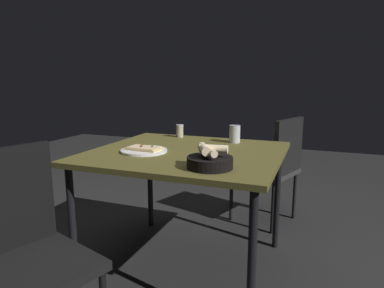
{
  "coord_description": "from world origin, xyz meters",
  "views": [
    {
      "loc": [
        1.81,
        0.73,
        1.17
      ],
      "look_at": [
        0.03,
        0.05,
        0.8
      ],
      "focal_mm": 31.49,
      "sensor_mm": 36.0,
      "label": 1
    }
  ],
  "objects_px": {
    "chair_near": "(20,244)",
    "pepper_shaker": "(180,132)",
    "bread_basket": "(210,160)",
    "dining_table": "(186,161)",
    "pizza_plate": "(144,150)",
    "beer_glass": "(235,135)",
    "chair_far": "(274,164)"
  },
  "relations": [
    {
      "from": "chair_near",
      "to": "pepper_shaker",
      "type": "bearing_deg",
      "value": 173.45
    },
    {
      "from": "bread_basket",
      "to": "chair_near",
      "type": "distance_m",
      "value": 0.88
    },
    {
      "from": "dining_table",
      "to": "pizza_plate",
      "type": "height_order",
      "value": "pizza_plate"
    },
    {
      "from": "dining_table",
      "to": "pepper_shaker",
      "type": "height_order",
      "value": "pepper_shaker"
    },
    {
      "from": "chair_near",
      "to": "beer_glass",
      "type": "bearing_deg",
      "value": 155.04
    },
    {
      "from": "dining_table",
      "to": "chair_far",
      "type": "relative_size",
      "value": 1.27
    },
    {
      "from": "dining_table",
      "to": "pizza_plate",
      "type": "bearing_deg",
      "value": -62.34
    },
    {
      "from": "dining_table",
      "to": "chair_far",
      "type": "bearing_deg",
      "value": 154.98
    },
    {
      "from": "dining_table",
      "to": "bread_basket",
      "type": "distance_m",
      "value": 0.42
    },
    {
      "from": "pizza_plate",
      "to": "dining_table",
      "type": "bearing_deg",
      "value": 117.66
    },
    {
      "from": "dining_table",
      "to": "chair_near",
      "type": "xyz_separation_m",
      "value": [
        0.88,
        -0.37,
        -0.18
      ]
    },
    {
      "from": "chair_near",
      "to": "chair_far",
      "type": "bearing_deg",
      "value": 156.02
    },
    {
      "from": "pizza_plate",
      "to": "bread_basket",
      "type": "height_order",
      "value": "bread_basket"
    },
    {
      "from": "chair_far",
      "to": "beer_glass",
      "type": "bearing_deg",
      "value": -21.54
    },
    {
      "from": "chair_near",
      "to": "pizza_plate",
      "type": "bearing_deg",
      "value": 168.74
    },
    {
      "from": "pepper_shaker",
      "to": "chair_near",
      "type": "distance_m",
      "value": 1.35
    },
    {
      "from": "beer_glass",
      "to": "chair_far",
      "type": "xyz_separation_m",
      "value": [
        -0.51,
        0.2,
        -0.3
      ]
    },
    {
      "from": "bread_basket",
      "to": "pizza_plate",
      "type": "bearing_deg",
      "value": -113.99
    },
    {
      "from": "pizza_plate",
      "to": "beer_glass",
      "type": "bearing_deg",
      "value": 138.1
    },
    {
      "from": "bread_basket",
      "to": "beer_glass",
      "type": "distance_m",
      "value": 0.68
    },
    {
      "from": "chair_near",
      "to": "chair_far",
      "type": "distance_m",
      "value": 1.92
    },
    {
      "from": "bread_basket",
      "to": "pepper_shaker",
      "type": "xyz_separation_m",
      "value": [
        -0.75,
        -0.47,
        0.0
      ]
    },
    {
      "from": "pizza_plate",
      "to": "chair_far",
      "type": "height_order",
      "value": "chair_far"
    },
    {
      "from": "chair_far",
      "to": "pepper_shaker",
      "type": "bearing_deg",
      "value": -54.82
    },
    {
      "from": "pizza_plate",
      "to": "chair_near",
      "type": "distance_m",
      "value": 0.82
    },
    {
      "from": "bread_basket",
      "to": "beer_glass",
      "type": "xyz_separation_m",
      "value": [
        -0.68,
        -0.05,
        0.01
      ]
    },
    {
      "from": "bread_basket",
      "to": "beer_glass",
      "type": "height_order",
      "value": "same"
    },
    {
      "from": "pizza_plate",
      "to": "beer_glass",
      "type": "distance_m",
      "value": 0.64
    },
    {
      "from": "bread_basket",
      "to": "beer_glass",
      "type": "bearing_deg",
      "value": -176.17
    },
    {
      "from": "beer_glass",
      "to": "chair_far",
      "type": "relative_size",
      "value": 0.14
    },
    {
      "from": "dining_table",
      "to": "pizza_plate",
      "type": "xyz_separation_m",
      "value": [
        0.12,
        -0.22,
        0.07
      ]
    },
    {
      "from": "bread_basket",
      "to": "chair_far",
      "type": "distance_m",
      "value": 1.24
    }
  ]
}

